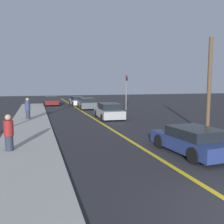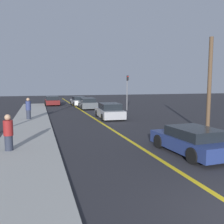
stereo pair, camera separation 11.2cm
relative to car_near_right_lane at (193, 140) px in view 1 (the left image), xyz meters
name	(u,v)px [view 1 (the left image)]	position (x,y,z in m)	size (l,w,h in m)	color
road_center_line	(92,118)	(-1.78, 12.66, -0.58)	(0.20, 60.00, 0.01)	gold
sidewalk_left	(30,121)	(-7.12, 11.82, -0.53)	(2.93, 34.32, 0.11)	#9E9E99
car_near_right_lane	(193,140)	(0.00, 0.00, 0.00)	(2.19, 4.21, 1.18)	navy
car_ahead_center	(109,111)	(-0.46, 11.77, 0.06)	(2.15, 4.63, 1.35)	#9E9EA3
car_far_distant	(87,103)	(-0.68, 20.83, 0.05)	(2.13, 4.85, 1.30)	#4C5156
car_parked_left_lot	(78,101)	(-1.07, 25.49, 0.02)	(1.92, 4.10, 1.24)	silver
car_oncoming_far	(51,101)	(-4.64, 26.82, 0.03)	(2.01, 4.05, 1.27)	maroon
pedestrian_near_curb	(9,133)	(-7.82, 2.46, 0.33)	(0.42, 0.42, 1.64)	#282D3D
pedestrian_mid_group	(28,109)	(-7.32, 12.58, 0.41)	(0.43, 0.43, 1.79)	#282D3D
traffic_light	(126,89)	(3.28, 17.49, 1.86)	(0.18, 0.40, 3.97)	slate
utility_pole	(209,87)	(3.41, 3.40, 2.33)	(0.24, 0.24, 5.83)	brown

